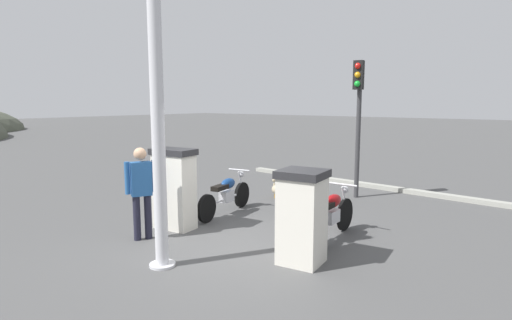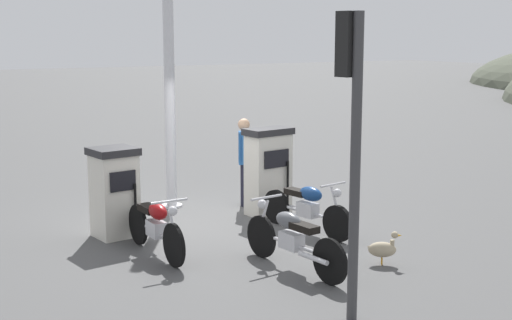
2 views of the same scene
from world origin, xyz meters
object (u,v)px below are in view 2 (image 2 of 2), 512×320
Objects in this scene: motorcycle_far_pump at (307,207)px; attendant_person at (244,156)px; fuel_pump_near at (115,192)px; canopy_support_pole at (170,97)px; motorcycle_near_pump at (156,225)px; fuel_pump_far at (268,171)px; motorcycle_extra at (292,237)px; roadside_traffic_light at (352,112)px; wandering_duck at (383,249)px.

attendant_person reaches higher than motorcycle_far_pump.
canopy_support_pole is at bearing 131.11° from fuel_pump_near.
fuel_pump_near reaches higher than motorcycle_near_pump.
fuel_pump_far is 0.84m from attendant_person.
motorcycle_far_pump is (0.11, 2.67, -0.03)m from motorcycle_near_pump.
fuel_pump_near is 0.92× the size of fuel_pump_far.
canopy_support_pole is (-1.42, -1.32, 1.32)m from fuel_pump_far.
motorcycle_extra is 0.60× the size of roadside_traffic_light.
motorcycle_near_pump is 4.01m from roadside_traffic_light.
roadside_traffic_light reaches higher than fuel_pump_near.
fuel_pump_far is at bearing 159.29° from roadside_traffic_light.
wandering_duck is 0.14× the size of roadside_traffic_light.
attendant_person is at bearing 160.41° from motorcycle_extra.
motorcycle_near_pump is 0.55× the size of roadside_traffic_light.
fuel_pump_near is 0.87× the size of attendant_person.
fuel_pump_near is 1.35m from motorcycle_near_pump.
fuel_pump_far is 3.08m from motorcycle_near_pump.
motorcycle_extra is (1.58, 1.40, 0.01)m from motorcycle_near_pump.
fuel_pump_near is at bearing -172.34° from motorcycle_near_pump.
fuel_pump_near is at bearing -48.89° from canopy_support_pole.
roadside_traffic_light is (4.66, 1.19, 1.67)m from fuel_pump_near.
attendant_person reaches higher than motorcycle_extra.
fuel_pump_near is at bearing -151.32° from motorcycle_extra.
motorcycle_far_pump is at bearing 87.69° from motorcycle_near_pump.
motorcycle_far_pump is 0.97× the size of motorcycle_extra.
roadside_traffic_light is (4.66, -1.76, 1.61)m from fuel_pump_far.
motorcycle_near_pump is 1.15× the size of attendant_person.
roadside_traffic_light is at bearing -12.43° from motorcycle_extra.
fuel_pump_near is 0.76× the size of motorcycle_near_pump.
attendant_person is at bearing 128.05° from motorcycle_near_pump.
motorcycle_near_pump is 0.93× the size of motorcycle_extra.
motorcycle_near_pump is 3.49m from attendant_person.
motorcycle_near_pump is at bearing -64.74° from fuel_pump_far.
fuel_pump_far is 0.82× the size of motorcycle_near_pump.
motorcycle_far_pump is 0.47× the size of canopy_support_pole.
fuel_pump_near is 2.57m from canopy_support_pole.
fuel_pump_far is 3.21m from motorcycle_extra.
fuel_pump_far is 2.34m from canopy_support_pole.
attendant_person is at bearing 179.12° from wandering_duck.
attendant_person is 4.25m from wandering_duck.
roadside_traffic_light reaches higher than attendant_person.
fuel_pump_far is 0.78× the size of motorcycle_far_pump.
fuel_pump_far is at bearing 42.75° from canopy_support_pole.
fuel_pump_far is at bearing 178.03° from wandering_duck.
canopy_support_pole is (-1.42, 1.63, 1.38)m from fuel_pump_near.
motorcycle_extra reaches higher than motorcycle_far_pump.
attendant_person reaches higher than wandering_duck.
fuel_pump_far reaches higher than wandering_duck.
fuel_pump_far is 1.47m from motorcycle_far_pump.
fuel_pump_far is at bearing 115.26° from motorcycle_near_pump.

